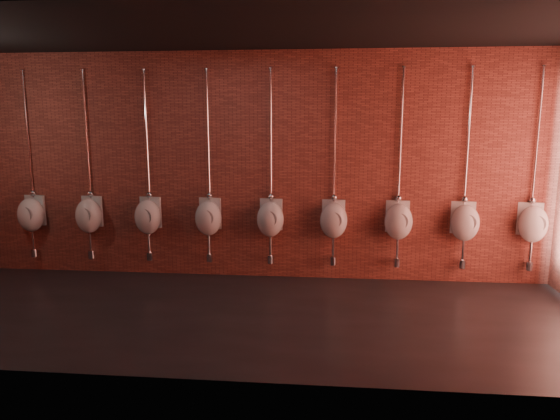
{
  "coord_description": "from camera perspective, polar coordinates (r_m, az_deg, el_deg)",
  "views": [
    {
      "loc": [
        1.14,
        -5.48,
        2.27
      ],
      "look_at": [
        0.54,
        0.9,
        1.1
      ],
      "focal_mm": 32.0,
      "sensor_mm": 36.0,
      "label": 1
    }
  ],
  "objects": [
    {
      "name": "urinal_4",
      "position": [
        7.18,
        -8.17,
        -0.78
      ],
      "size": [
        0.43,
        0.39,
        2.72
      ],
      "color": "silver",
      "rests_on": "ground"
    },
    {
      "name": "urinal_7",
      "position": [
        7.06,
        13.38,
        -1.15
      ],
      "size": [
        0.43,
        0.39,
        2.72
      ],
      "color": "silver",
      "rests_on": "ground"
    },
    {
      "name": "urinal_9",
      "position": [
        7.52,
        26.92,
        -1.31
      ],
      "size": [
        0.43,
        0.39,
        2.72
      ],
      "color": "silver",
      "rests_on": "ground"
    },
    {
      "name": "urinal_3",
      "position": [
        7.44,
        -14.84,
        -0.64
      ],
      "size": [
        0.43,
        0.39,
        2.72
      ],
      "color": "silver",
      "rests_on": "ground"
    },
    {
      "name": "urinal_2",
      "position": [
        7.79,
        -20.99,
        -0.5
      ],
      "size": [
        0.43,
        0.39,
        2.72
      ],
      "color": "silver",
      "rests_on": "ground"
    },
    {
      "name": "urinal_6",
      "position": [
        6.99,
        6.15,
        -1.04
      ],
      "size": [
        0.43,
        0.39,
        2.72
      ],
      "color": "silver",
      "rests_on": "ground"
    },
    {
      "name": "urinal_8",
      "position": [
        7.24,
        20.36,
        -1.24
      ],
      "size": [
        0.43,
        0.39,
        2.72
      ],
      "color": "silver",
      "rests_on": "ground"
    },
    {
      "name": "room_shell",
      "position": [
        5.61,
        -6.47,
        7.63
      ],
      "size": [
        8.54,
        3.04,
        3.22
      ],
      "color": "black",
      "rests_on": "ground"
    },
    {
      "name": "urinal_5",
      "position": [
        7.03,
        -1.11,
        -0.92
      ],
      "size": [
        0.43,
        0.39,
        2.72
      ],
      "color": "silver",
      "rests_on": "ground"
    },
    {
      "name": "ground",
      "position": [
        6.05,
        -6.07,
        -11.78
      ],
      "size": [
        8.5,
        8.5,
        0.0
      ],
      "primitive_type": "plane",
      "color": "black",
      "rests_on": "ground"
    },
    {
      "name": "urinal_1",
      "position": [
        8.22,
        -26.56,
        -0.37
      ],
      "size": [
        0.43,
        0.39,
        2.72
      ],
      "color": "silver",
      "rests_on": "ground"
    }
  ]
}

